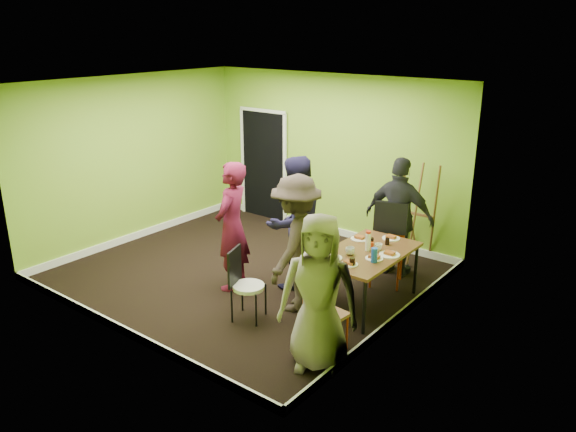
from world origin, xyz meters
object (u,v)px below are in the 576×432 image
(chair_bentwood, at_px, (243,281))
(person_left_near, at_px, (296,244))
(orange_bottle, at_px, (372,245))
(person_back_end, at_px, (399,218))
(chair_front_end, at_px, (322,310))
(thermos, at_px, (368,242))
(blue_bottle, at_px, (374,255))
(person_standing, at_px, (232,226))
(chair_left_near, at_px, (311,269))
(person_left_far, at_px, (294,223))
(easel, at_px, (420,213))
(chair_left_far, at_px, (312,252))
(person_front_end, at_px, (319,293))
(chair_back_end, at_px, (390,226))
(dining_table, at_px, (366,255))

(chair_bentwood, distance_m, person_left_near, 0.81)
(orange_bottle, relative_size, person_back_end, 0.05)
(chair_front_end, bearing_deg, chair_bentwood, -176.74)
(chair_front_end, distance_m, person_back_end, 2.50)
(person_back_end, bearing_deg, thermos, 91.63)
(blue_bottle, xyz_separation_m, person_standing, (-1.98, -0.44, 0.07))
(chair_bentwood, xyz_separation_m, person_left_near, (0.35, 0.62, 0.39))
(chair_left_near, bearing_deg, orange_bottle, 134.79)
(chair_bentwood, xyz_separation_m, person_left_far, (-0.08, 1.16, 0.43))
(person_standing, bearing_deg, thermos, 95.91)
(person_standing, height_order, person_left_far, person_left_far)
(chair_front_end, relative_size, orange_bottle, 10.99)
(easel, xyz_separation_m, person_left_far, (-1.00, -1.89, 0.14))
(chair_left_near, distance_m, chair_front_end, 1.14)
(chair_front_end, bearing_deg, easel, 101.79)
(chair_left_far, bearing_deg, person_front_end, 51.55)
(chair_bentwood, bearing_deg, person_standing, -147.61)
(orange_bottle, bearing_deg, chair_back_end, 100.65)
(person_left_far, distance_m, person_front_end, 2.04)
(orange_bottle, distance_m, person_back_end, 1.00)
(thermos, distance_m, blue_bottle, 0.38)
(easel, bearing_deg, chair_front_end, -84.18)
(chair_left_far, xyz_separation_m, chair_left_near, (0.29, -0.44, -0.02))
(chair_bentwood, xyz_separation_m, person_front_end, (1.34, -0.30, 0.36))
(dining_table, bearing_deg, thermos, 101.44)
(chair_left_near, relative_size, person_back_end, 0.53)
(person_standing, bearing_deg, person_front_end, 50.03)
(blue_bottle, height_order, person_front_end, person_front_end)
(thermos, height_order, person_back_end, person_back_end)
(person_back_end, distance_m, person_front_end, 2.73)
(chair_left_far, distance_m, chair_back_end, 1.20)
(easel, bearing_deg, chair_left_near, -101.24)
(orange_bottle, bearing_deg, blue_bottle, -57.34)
(dining_table, height_order, chair_left_near, chair_left_near)
(chair_front_end, relative_size, person_left_near, 0.53)
(person_left_near, bearing_deg, chair_back_end, 148.52)
(blue_bottle, distance_m, person_left_near, 0.99)
(thermos, relative_size, person_standing, 0.13)
(chair_left_far, xyz_separation_m, easel, (0.73, 1.82, 0.26))
(chair_left_far, height_order, person_left_far, person_left_far)
(easel, bearing_deg, chair_left_far, -111.99)
(person_left_far, bearing_deg, person_left_near, 51.31)
(thermos, bearing_deg, chair_front_end, -80.51)
(chair_front_end, xyz_separation_m, easel, (-0.32, 3.10, 0.26))
(chair_back_end, relative_size, chair_front_end, 1.21)
(chair_left_near, bearing_deg, thermos, 130.30)
(person_left_near, xyz_separation_m, person_back_end, (0.54, 1.77, -0.01))
(orange_bottle, xyz_separation_m, person_front_end, (0.33, -1.71, 0.08))
(dining_table, height_order, blue_bottle, blue_bottle)
(person_back_end, bearing_deg, dining_table, 91.82)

